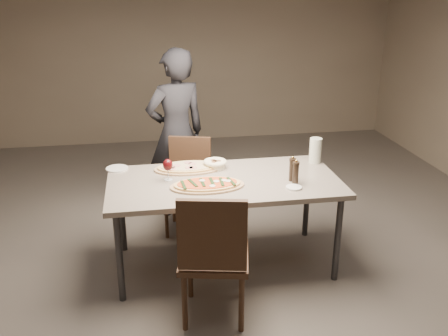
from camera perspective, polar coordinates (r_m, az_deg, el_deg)
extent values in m
plane|color=#58524C|center=(4.23, 0.00, -10.84)|extent=(7.00, 7.00, 0.00)
plane|color=gray|center=(7.12, -4.84, 14.11)|extent=(6.00, 0.00, 6.00)
cube|color=gray|center=(3.89, 0.00, -1.65)|extent=(1.80, 0.90, 0.04)
cylinder|color=#333335|center=(3.69, -11.86, -10.00)|extent=(0.05, 0.05, 0.71)
cylinder|color=#333335|center=(3.95, 12.86, -7.92)|extent=(0.05, 0.05, 0.71)
cylinder|color=#333335|center=(4.34, -11.60, -5.05)|extent=(0.05, 0.05, 0.71)
cylinder|color=#333335|center=(4.56, 9.44, -3.58)|extent=(0.05, 0.05, 0.71)
ellipsoid|color=white|center=(3.78, -2.52, -1.40)|extent=(0.05, 0.05, 0.01)
ellipsoid|color=white|center=(3.77, 0.49, -1.44)|extent=(0.05, 0.05, 0.01)
ellipsoid|color=white|center=(3.77, -0.88, -1.47)|extent=(0.05, 0.05, 0.01)
ellipsoid|color=white|center=(3.68, -1.34, -2.01)|extent=(0.05, 0.05, 0.01)
ellipsoid|color=white|center=(3.78, 0.01, -1.37)|extent=(0.05, 0.05, 0.01)
cube|color=#1D3316|center=(3.71, -4.66, -1.92)|extent=(0.03, 0.16, 0.01)
cube|color=#1D3316|center=(3.74, -3.59, -1.70)|extent=(0.07, 0.16, 0.01)
cube|color=#1D3316|center=(3.75, -2.48, -1.66)|extent=(0.03, 0.16, 0.01)
cube|color=#1D3316|center=(3.76, -1.39, -1.58)|extent=(0.03, 0.16, 0.01)
cube|color=#1D3316|center=(3.75, -0.27, -1.58)|extent=(0.03, 0.16, 0.01)
cube|color=#1D3316|center=(3.77, 0.82, -1.52)|extent=(0.05, 0.16, 0.01)
cylinder|color=#DC9387|center=(4.04, -5.97, -0.09)|extent=(0.07, 0.07, 0.00)
cylinder|color=#DC9387|center=(4.05, -4.01, 0.06)|extent=(0.07, 0.07, 0.00)
cylinder|color=#DC9387|center=(4.10, -5.45, 0.27)|extent=(0.07, 0.07, 0.00)
cylinder|color=#DC9387|center=(4.13, -3.67, 0.48)|extent=(0.07, 0.07, 0.00)
cylinder|color=#DC9387|center=(4.16, -4.13, 0.64)|extent=(0.07, 0.07, 0.00)
cylinder|color=#DC9387|center=(4.14, -1.78, 0.54)|extent=(0.07, 0.07, 0.00)
cylinder|color=#DC9387|center=(4.05, -3.56, 0.05)|extent=(0.07, 0.07, 0.00)
cylinder|color=#DC9387|center=(4.07, -6.03, 0.07)|extent=(0.07, 0.07, 0.00)
cylinder|color=#ECE6C0|center=(4.12, -1.03, 0.40)|extent=(0.16, 0.16, 0.06)
torus|color=#ECE6C0|center=(4.11, -1.03, 0.70)|extent=(0.19, 0.19, 0.03)
cube|color=#A26742|center=(4.12, -0.72, 0.60)|extent=(0.06, 0.05, 0.04)
cube|color=#A26742|center=(4.13, -1.22, 0.67)|extent=(0.05, 0.06, 0.04)
cube|color=#A26742|center=(4.10, -1.14, 0.48)|extent=(0.06, 0.06, 0.04)
cylinder|color=white|center=(3.77, 7.98, -2.22)|extent=(0.12, 0.12, 0.01)
cylinder|color=#9C9C39|center=(3.77, 7.99, -2.17)|extent=(0.08, 0.08, 0.00)
cylinder|color=black|center=(3.88, 7.79, -0.32)|extent=(0.05, 0.05, 0.16)
cylinder|color=black|center=(3.85, 7.86, 0.95)|extent=(0.05, 0.05, 0.02)
sphere|color=gold|center=(3.84, 7.87, 1.22)|extent=(0.02, 0.02, 0.02)
cylinder|color=black|center=(3.81, 8.18, -0.74)|extent=(0.05, 0.05, 0.16)
cylinder|color=black|center=(3.78, 8.25, 0.55)|extent=(0.05, 0.05, 0.02)
sphere|color=gold|center=(3.77, 8.26, 0.82)|extent=(0.02, 0.02, 0.02)
cylinder|color=silver|center=(4.29, 10.40, 1.98)|extent=(0.10, 0.10, 0.22)
cylinder|color=silver|center=(3.91, -6.38, -1.35)|extent=(0.07, 0.07, 0.01)
cylinder|color=silver|center=(3.89, -6.40, -0.75)|extent=(0.01, 0.01, 0.08)
ellipsoid|color=#3F090C|center=(3.86, -6.45, 0.36)|extent=(0.08, 0.08, 0.09)
cylinder|color=white|center=(4.20, -12.12, -0.06)|extent=(0.18, 0.18, 0.01)
cube|color=#3E281A|center=(3.44, -1.12, -10.17)|extent=(0.54, 0.54, 0.04)
cylinder|color=#3E281A|center=(3.42, -4.53, -15.07)|extent=(0.04, 0.04, 0.43)
cylinder|color=#3E281A|center=(3.40, 2.00, -15.25)|extent=(0.04, 0.04, 0.43)
cylinder|color=#3E281A|center=(3.73, -3.88, -11.71)|extent=(0.04, 0.04, 0.43)
cylinder|color=#3E281A|center=(3.71, 2.03, -11.84)|extent=(0.04, 0.04, 0.43)
cube|color=#3E281A|center=(3.11, -1.37, -7.69)|extent=(0.44, 0.13, 0.48)
cube|color=#3E281A|center=(4.58, -4.20, -2.65)|extent=(0.50, 0.50, 0.04)
cylinder|color=#3E281A|center=(4.79, -1.83, -4.24)|extent=(0.03, 0.03, 0.38)
cylinder|color=#3E281A|center=(4.85, -5.75, -4.05)|extent=(0.03, 0.03, 0.38)
cylinder|color=#3E281A|center=(4.50, -2.39, -6.03)|extent=(0.03, 0.03, 0.38)
cylinder|color=#3E281A|center=(4.55, -6.58, -5.80)|extent=(0.03, 0.03, 0.38)
cube|color=#3E281A|center=(4.66, -3.89, 1.07)|extent=(0.39, 0.14, 0.43)
imported|color=black|center=(4.85, -5.47, 3.95)|extent=(0.69, 0.57, 1.64)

